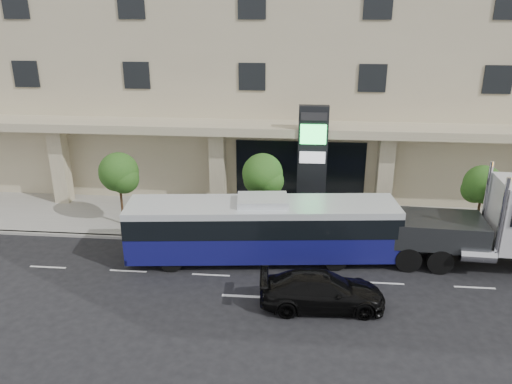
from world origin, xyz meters
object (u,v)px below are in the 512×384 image
Objects in this scene: city_bus at (262,228)px; tow_truck at (496,227)px; black_sedan at (322,291)px; signage_pylon at (312,163)px.

tow_truck is at bearing -4.15° from city_bus.
black_sedan is (2.83, -4.00, -0.93)m from city_bus.
signage_pylon is at bearing 59.11° from city_bus.
tow_truck reaches higher than city_bus.
city_bus is at bearing 31.72° from black_sedan.
tow_truck is at bearing -65.55° from black_sedan.
black_sedan is (-8.28, -4.41, -1.26)m from tow_truck.
signage_pylon is at bearing -0.97° from black_sedan.
city_bus reaches higher than black_sedan.
signage_pylon is (-8.70, 4.84, 1.50)m from tow_truck.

